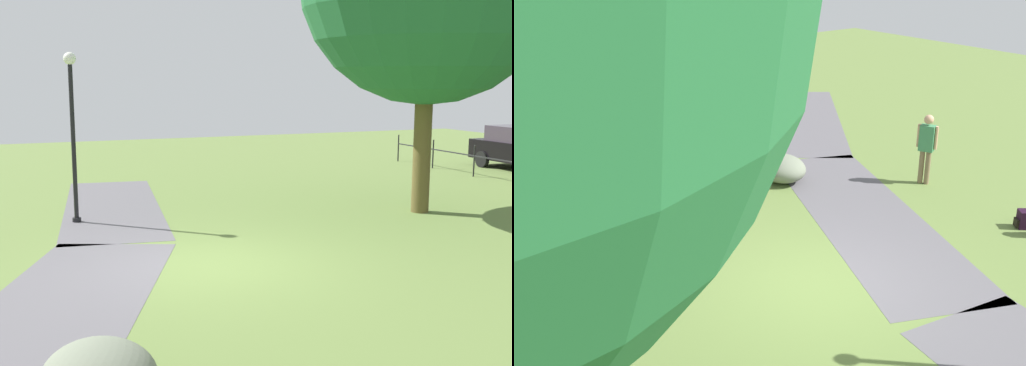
% 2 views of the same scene
% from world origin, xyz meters
% --- Properties ---
extents(ground_plane, '(48.00, 48.00, 0.00)m').
position_xyz_m(ground_plane, '(0.00, 0.00, 0.00)').
color(ground_plane, olive).
extents(footpath_segment_mid, '(8.29, 5.26, 0.01)m').
position_xyz_m(footpath_segment_mid, '(1.60, -2.78, 0.00)').
color(footpath_segment_mid, '#5A575C').
rests_on(footpath_segment_mid, ground).
extents(footpath_segment_far, '(7.81, 6.68, 0.01)m').
position_xyz_m(footpath_segment_far, '(8.49, -6.72, 0.00)').
color(footpath_segment_far, '#5A575C').
rests_on(footpath_segment_far, ground).
extents(lawn_boulder, '(1.45, 1.20, 0.68)m').
position_xyz_m(lawn_boulder, '(4.45, -2.58, 0.34)').
color(lawn_boulder, slate).
rests_on(lawn_boulder, ground).
extents(man_near_boulder, '(0.48, 0.37, 1.80)m').
position_xyz_m(man_near_boulder, '(2.15, -5.37, 1.05)').
color(man_near_boulder, '#796448').
rests_on(man_near_boulder, ground).
extents(backpack_by_boulder, '(0.33, 0.32, 0.40)m').
position_xyz_m(backpack_by_boulder, '(5.32, -2.18, 0.19)').
color(backpack_by_boulder, '#581615').
rests_on(backpack_by_boulder, ground).
extents(spare_backpack_on_lawn, '(0.35, 0.35, 0.40)m').
position_xyz_m(spare_backpack_on_lawn, '(-0.85, -5.06, 0.19)').
color(spare_backpack_on_lawn, black).
rests_on(spare_backpack_on_lawn, ground).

